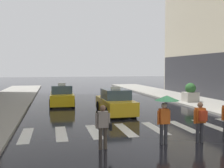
% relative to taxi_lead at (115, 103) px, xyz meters
% --- Properties ---
extents(ground_plane, '(160.00, 160.00, 0.00)m').
position_rel_taxi_lead_xyz_m(ground_plane, '(0.16, -7.51, -0.72)').
color(ground_plane, black).
extents(crosswalk_markings, '(11.30, 2.80, 0.01)m').
position_rel_taxi_lead_xyz_m(crosswalk_markings, '(0.16, -4.51, -0.72)').
color(crosswalk_markings, silver).
rests_on(crosswalk_markings, ground).
extents(taxi_lead, '(1.99, 4.57, 1.80)m').
position_rel_taxi_lead_xyz_m(taxi_lead, '(0.00, 0.00, 0.00)').
color(taxi_lead, gold).
rests_on(taxi_lead, ground).
extents(taxi_second, '(2.00, 4.57, 1.80)m').
position_rel_taxi_lead_xyz_m(taxi_second, '(-3.30, 4.83, 0.00)').
color(taxi_second, yellow).
rests_on(taxi_second, ground).
extents(pedestrian_with_umbrella, '(0.96, 0.96, 1.94)m').
position_rel_taxi_lead_xyz_m(pedestrian_with_umbrella, '(0.29, -7.13, 0.79)').
color(pedestrian_with_umbrella, '#333338').
rests_on(pedestrian_with_umbrella, ground).
extents(pedestrian_with_backpack, '(0.55, 0.43, 1.65)m').
position_rel_taxi_lead_xyz_m(pedestrian_with_backpack, '(1.70, -7.33, 0.25)').
color(pedestrian_with_backpack, '#333338').
rests_on(pedestrian_with_backpack, ground).
extents(pedestrian_with_handbag, '(0.60, 0.24, 1.65)m').
position_rel_taxi_lead_xyz_m(pedestrian_with_handbag, '(-2.24, -7.21, 0.21)').
color(pedestrian_with_handbag, '#473D33').
rests_on(pedestrian_with_handbag, ground).
extents(planter_mid_block, '(1.10, 1.10, 1.60)m').
position_rel_taxi_lead_xyz_m(planter_mid_block, '(7.41, 3.25, 0.15)').
color(planter_mid_block, '#A8A399').
rests_on(planter_mid_block, curb_right).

